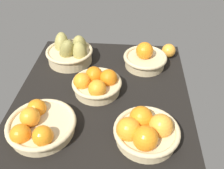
{
  "coord_description": "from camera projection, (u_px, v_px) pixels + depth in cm",
  "views": [
    {
      "loc": [
        -79.67,
        -10.51,
        72.74
      ],
      "look_at": [
        1.45,
        -3.67,
        7.0
      ],
      "focal_mm": 40.33,
      "sensor_mm": 36.0,
      "label": 1
    }
  ],
  "objects": [
    {
      "name": "basket_near_left",
      "position": [
        145.0,
        131.0,
        0.85
      ],
      "size": [
        22.72,
        22.72,
        10.63
      ],
      "color": "#D3BC8C",
      "rests_on": "market_tray"
    },
    {
      "name": "basket_center",
      "position": [
        96.0,
        84.0,
        1.05
      ],
      "size": [
        20.87,
        20.87,
        10.15
      ],
      "color": "#D3BC8C",
      "rests_on": "market_tray"
    },
    {
      "name": "basket_near_right",
      "position": [
        145.0,
        58.0,
        1.2
      ],
      "size": [
        20.72,
        20.72,
        12.03
      ],
      "color": "#D3BC8C",
      "rests_on": "market_tray"
    },
    {
      "name": "basket_far_left",
      "position": [
        39.0,
        125.0,
        0.88
      ],
      "size": [
        24.56,
        24.56,
        10.05
      ],
      "color": "#D3BC8C",
      "rests_on": "market_tray"
    },
    {
      "name": "loose_orange_front_gap",
      "position": [
        169.0,
        51.0,
        1.27
      ],
      "size": [
        6.91,
        6.91,
        6.91
      ],
      "primitive_type": "sphere",
      "color": "#F49E33",
      "rests_on": "market_tray"
    },
    {
      "name": "market_tray",
      "position": [
        103.0,
        96.0,
        1.07
      ],
      "size": [
        84.0,
        72.0,
        3.0
      ],
      "primitive_type": "cube",
      "color": "black",
      "rests_on": "ground"
    },
    {
      "name": "basket_far_right_pears",
      "position": [
        70.0,
        52.0,
        1.22
      ],
      "size": [
        22.75,
        22.75,
        14.69
      ],
      "color": "#D3BC8C",
      "rests_on": "market_tray"
    }
  ]
}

